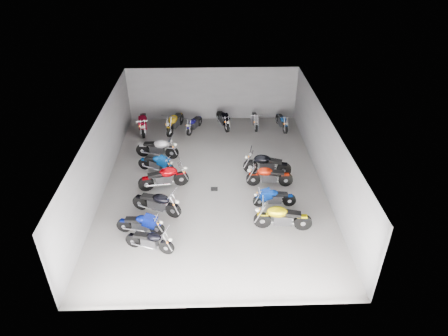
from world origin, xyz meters
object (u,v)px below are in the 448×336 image
(motorcycle_right_c, at_px, (274,198))
(motorcycle_back_c, at_px, (194,124))
(motorcycle_left_b, at_px, (141,224))
(motorcycle_back_f, at_px, (282,121))
(motorcycle_left_d, at_px, (164,177))
(motorcycle_right_d, at_px, (269,176))
(motorcycle_back_d, at_px, (223,119))
(motorcycle_left_f, at_px, (158,148))
(motorcycle_left_c, at_px, (157,203))
(motorcycle_back_a, at_px, (143,123))
(motorcycle_back_e, at_px, (255,120))
(motorcycle_right_b, at_px, (282,217))
(motorcycle_back_b, at_px, (175,122))
(motorcycle_left_e, at_px, (156,163))
(motorcycle_left_a, at_px, (150,240))
(motorcycle_right_e, at_px, (267,164))
(drain_grate, at_px, (214,189))

(motorcycle_right_c, xyz_separation_m, motorcycle_back_c, (-3.64, 7.21, 0.01))
(motorcycle_left_b, xyz_separation_m, motorcycle_back_f, (6.88, 8.91, -0.01))
(motorcycle_left_d, bearing_deg, motorcycle_right_d, 76.76)
(motorcycle_left_b, bearing_deg, motorcycle_back_d, 169.60)
(motorcycle_left_b, relative_size, motorcycle_left_f, 0.86)
(motorcycle_left_d, xyz_separation_m, motorcycle_right_d, (4.78, 0.03, -0.04))
(motorcycle_left_c, distance_m, motorcycle_right_d, 5.24)
(motorcycle_right_d, xyz_separation_m, motorcycle_back_f, (1.49, 5.79, -0.06))
(motorcycle_left_d, height_order, motorcycle_back_c, motorcycle_left_d)
(motorcycle_left_f, xyz_separation_m, motorcycle_right_d, (5.37, -2.70, -0.02))
(motorcycle_back_a, height_order, motorcycle_back_c, motorcycle_back_a)
(motorcycle_left_c, xyz_separation_m, motorcycle_back_a, (-1.62, 7.52, 0.02))
(motorcycle_left_c, distance_m, motorcycle_back_e, 9.32)
(motorcycle_right_b, relative_size, motorcycle_back_d, 1.14)
(motorcycle_left_b, xyz_separation_m, motorcycle_back_b, (0.67, 8.83, 0.09))
(motorcycle_left_c, distance_m, motorcycle_left_e, 3.26)
(motorcycle_left_a, bearing_deg, motorcycle_back_b, -163.52)
(motorcycle_left_b, relative_size, motorcycle_back_b, 0.86)
(motorcycle_back_d, distance_m, motorcycle_back_f, 3.43)
(motorcycle_right_d, bearing_deg, motorcycle_left_b, 123.33)
(motorcycle_left_a, distance_m, motorcycle_back_f, 11.76)
(motorcycle_right_e, height_order, motorcycle_back_b, motorcycle_right_e)
(motorcycle_back_c, bearing_deg, motorcycle_back_e, -149.88)
(motorcycle_left_c, height_order, motorcycle_back_b, motorcycle_back_b)
(motorcycle_left_b, bearing_deg, motorcycle_left_c, 168.18)
(drain_grate, height_order, motorcycle_back_e, motorcycle_back_e)
(motorcycle_right_c, relative_size, motorcycle_back_c, 1.05)
(motorcycle_left_f, bearing_deg, motorcycle_right_b, 55.14)
(motorcycle_left_e, xyz_separation_m, motorcycle_back_f, (6.77, 4.44, -0.00))
(motorcycle_back_d, bearing_deg, motorcycle_back_b, -9.12)
(motorcycle_left_f, relative_size, motorcycle_back_f, 1.18)
(motorcycle_left_d, relative_size, motorcycle_left_e, 1.25)
(motorcycle_back_b, bearing_deg, motorcycle_left_e, 100.31)
(motorcycle_back_b, bearing_deg, motorcycle_back_c, -165.01)
(motorcycle_left_b, height_order, motorcycle_left_f, motorcycle_left_f)
(motorcycle_left_b, xyz_separation_m, motorcycle_right_d, (5.39, 3.12, 0.05))
(motorcycle_left_c, height_order, motorcycle_back_c, motorcycle_left_c)
(motorcycle_right_e, bearing_deg, motorcycle_back_d, 32.24)
(motorcycle_left_d, distance_m, motorcycle_back_d, 6.76)
(motorcycle_left_c, bearing_deg, drain_grate, 146.77)
(motorcycle_left_c, relative_size, motorcycle_back_c, 1.19)
(motorcycle_right_d, bearing_deg, motorcycle_back_b, 42.89)
(motorcycle_left_f, xyz_separation_m, motorcycle_back_d, (3.44, 3.40, -0.04))
(motorcycle_left_a, distance_m, motorcycle_right_c, 5.54)
(motorcycle_back_f, bearing_deg, drain_grate, 46.99)
(motorcycle_left_a, bearing_deg, motorcycle_right_b, 119.58)
(motorcycle_left_f, distance_m, motorcycle_back_b, 3.08)
(motorcycle_left_e, distance_m, motorcycle_right_d, 5.46)
(motorcycle_right_e, bearing_deg, motorcycle_back_f, -5.40)
(motorcycle_left_d, relative_size, motorcycle_back_b, 1.02)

